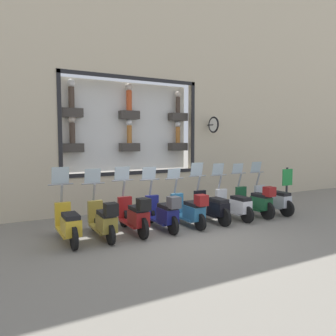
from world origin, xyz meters
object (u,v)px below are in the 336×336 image
scooter_silver_0 (273,200)px  scooter_navy_5 (164,213)px  scooter_red_6 (135,215)px  scooter_teal_4 (190,210)px  scooter_olive_7 (104,220)px  scooter_yellow_8 (68,224)px  scooter_black_3 (212,207)px  scooter_green_1 (256,201)px  shop_sign_post (287,188)px  scooter_white_2 (234,205)px

scooter_silver_0 → scooter_navy_5: bearing=90.9°
scooter_navy_5 → scooter_red_6: scooter_red_6 is taller
scooter_teal_4 → scooter_olive_7: size_ratio=1.00×
scooter_teal_4 → scooter_yellow_8: 3.23m
scooter_teal_4 → scooter_navy_5: scooter_navy_5 is taller
scooter_olive_7 → scooter_yellow_8: scooter_yellow_8 is taller
scooter_teal_4 → scooter_olive_7: bearing=89.9°
scooter_black_3 → scooter_yellow_8: scooter_yellow_8 is taller
scooter_green_1 → scooter_navy_5: 3.23m
scooter_teal_4 → shop_sign_post: scooter_teal_4 is taller
scooter_yellow_8 → scooter_teal_4: bearing=-91.3°
scooter_white_2 → scooter_teal_4: bearing=92.5°
scooter_white_2 → scooter_teal_4: 1.62m
scooter_teal_4 → scooter_navy_5: 0.81m
scooter_silver_0 → scooter_white_2: (-0.00, 1.62, -0.01)m
scooter_white_2 → scooter_olive_7: scooter_white_2 is taller
scooter_green_1 → scooter_teal_4: bearing=90.3°
scooter_olive_7 → shop_sign_post: (0.16, -6.36, 0.31)m
scooter_white_2 → scooter_teal_4: size_ratio=1.00×
scooter_silver_0 → scooter_yellow_8: size_ratio=1.00×
scooter_olive_7 → shop_sign_post: size_ratio=1.24×
scooter_yellow_8 → shop_sign_post: 7.17m
scooter_black_3 → shop_sign_post: size_ratio=1.24×
scooter_silver_0 → scooter_black_3: size_ratio=1.00×
scooter_green_1 → scooter_navy_5: scooter_navy_5 is taller
scooter_black_3 → scooter_navy_5: 1.62m
scooter_green_1 → scooter_yellow_8: (0.06, 5.65, -0.04)m
scooter_silver_0 → scooter_olive_7: scooter_silver_0 is taller
scooter_green_1 → scooter_red_6: scooter_red_6 is taller
scooter_yellow_8 → scooter_olive_7: bearing=-95.1°
scooter_silver_0 → scooter_yellow_8: (0.00, 6.46, 0.01)m
scooter_silver_0 → shop_sign_post: 0.78m
scooter_white_2 → scooter_navy_5: scooter_white_2 is taller
scooter_olive_7 → scooter_navy_5: bearing=-89.9°
scooter_silver_0 → scooter_white_2: bearing=90.1°
scooter_white_2 → scooter_red_6: (-0.05, 3.23, 0.06)m
scooter_red_6 → scooter_black_3: bearing=-88.6°
scooter_silver_0 → scooter_navy_5: (-0.07, 4.04, 0.03)m
scooter_teal_4 → scooter_navy_5: size_ratio=1.00×
scooter_green_1 → scooter_silver_0: bearing=-85.8°
scooter_silver_0 → scooter_white_2: scooter_white_2 is taller
scooter_black_3 → scooter_navy_5: scooter_black_3 is taller
scooter_silver_0 → scooter_red_6: size_ratio=1.00×
scooter_silver_0 → scooter_navy_5: size_ratio=1.00×
scooter_silver_0 → scooter_black_3: scooter_black_3 is taller
scooter_red_6 → scooter_yellow_8: bearing=87.9°
scooter_white_2 → scooter_teal_4: (-0.07, 1.62, 0.03)m
scooter_white_2 → scooter_red_6: size_ratio=0.99×
scooter_teal_4 → scooter_olive_7: scooter_olive_7 is taller
scooter_teal_4 → scooter_yellow_8: size_ratio=0.99×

